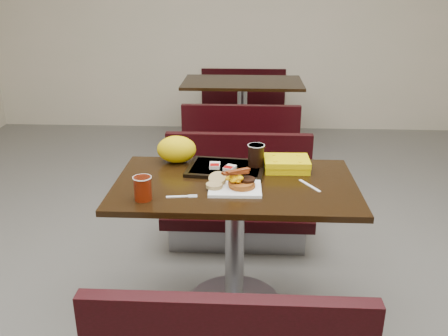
{
  "coord_description": "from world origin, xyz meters",
  "views": [
    {
      "loc": [
        0.05,
        -2.18,
        1.68
      ],
      "look_at": [
        -0.06,
        0.01,
        0.82
      ],
      "focal_mm": 38.13,
      "sensor_mm": 36.0,
      "label": 1
    }
  ],
  "objects_px": {
    "table_far": "(242,117)",
    "coffee_cup_near": "(143,188)",
    "bench_near_n": "(238,195)",
    "fork": "(177,197)",
    "hashbrown_sleeve_left": "(215,165)",
    "platter": "(235,188)",
    "tray": "(226,168)",
    "hashbrown_sleeve_right": "(230,168)",
    "coffee_cup_far": "(256,155)",
    "clamshell": "(287,164)",
    "bench_far_s": "(241,139)",
    "table_near": "(235,248)",
    "pancake_stack": "(242,184)",
    "knife": "(310,186)",
    "paper_bag": "(177,149)",
    "bench_far_n": "(243,103)"
  },
  "relations": [
    {
      "from": "tray",
      "to": "clamshell",
      "type": "xyz_separation_m",
      "value": [
        0.32,
        0.02,
        0.02
      ]
    },
    {
      "from": "pancake_stack",
      "to": "coffee_cup_far",
      "type": "height_order",
      "value": "coffee_cup_far"
    },
    {
      "from": "coffee_cup_near",
      "to": "tray",
      "type": "height_order",
      "value": "coffee_cup_near"
    },
    {
      "from": "bench_near_n",
      "to": "hashbrown_sleeve_right",
      "type": "relative_size",
      "value": 14.76
    },
    {
      "from": "pancake_stack",
      "to": "clamshell",
      "type": "xyz_separation_m",
      "value": [
        0.23,
        0.27,
        0.0
      ]
    },
    {
      "from": "hashbrown_sleeve_right",
      "to": "bench_far_s",
      "type": "bearing_deg",
      "value": 112.81
    },
    {
      "from": "table_far",
      "to": "coffee_cup_far",
      "type": "relative_size",
      "value": 10.4
    },
    {
      "from": "bench_far_s",
      "to": "hashbrown_sleeve_left",
      "type": "relative_size",
      "value": 13.6
    },
    {
      "from": "knife",
      "to": "hashbrown_sleeve_right",
      "type": "height_order",
      "value": "hashbrown_sleeve_right"
    },
    {
      "from": "bench_far_s",
      "to": "coffee_cup_far",
      "type": "xyz_separation_m",
      "value": [
        0.1,
        -1.71,
        0.47
      ]
    },
    {
      "from": "pancake_stack",
      "to": "tray",
      "type": "relative_size",
      "value": 0.32
    },
    {
      "from": "table_near",
      "to": "hashbrown_sleeve_left",
      "type": "relative_size",
      "value": 16.32
    },
    {
      "from": "fork",
      "to": "hashbrown_sleeve_left",
      "type": "relative_size",
      "value": 1.97
    },
    {
      "from": "bench_near_n",
      "to": "platter",
      "type": "bearing_deg",
      "value": -89.9
    },
    {
      "from": "pancake_stack",
      "to": "tray",
      "type": "height_order",
      "value": "pancake_stack"
    },
    {
      "from": "bench_near_n",
      "to": "bench_far_s",
      "type": "height_order",
      "value": "same"
    },
    {
      "from": "pancake_stack",
      "to": "coffee_cup_near",
      "type": "distance_m",
      "value": 0.47
    },
    {
      "from": "hashbrown_sleeve_right",
      "to": "coffee_cup_far",
      "type": "relative_size",
      "value": 0.59
    },
    {
      "from": "coffee_cup_near",
      "to": "hashbrown_sleeve_right",
      "type": "distance_m",
      "value": 0.52
    },
    {
      "from": "hashbrown_sleeve_left",
      "to": "clamshell",
      "type": "xyz_separation_m",
      "value": [
        0.38,
        0.03,
        0.0
      ]
    },
    {
      "from": "platter",
      "to": "coffee_cup_far",
      "type": "relative_size",
      "value": 2.17
    },
    {
      "from": "bench_far_s",
      "to": "coffee_cup_far",
      "type": "bearing_deg",
      "value": -86.53
    },
    {
      "from": "table_near",
      "to": "hashbrown_sleeve_left",
      "type": "xyz_separation_m",
      "value": [
        -0.11,
        0.15,
        0.4
      ]
    },
    {
      "from": "coffee_cup_near",
      "to": "hashbrown_sleeve_left",
      "type": "xyz_separation_m",
      "value": [
        0.3,
        0.38,
        -0.03
      ]
    },
    {
      "from": "table_far",
      "to": "coffee_cup_near",
      "type": "relative_size",
      "value": 10.77
    },
    {
      "from": "hashbrown_sleeve_left",
      "to": "hashbrown_sleeve_right",
      "type": "xyz_separation_m",
      "value": [
        0.08,
        -0.03,
        -0.0
      ]
    },
    {
      "from": "fork",
      "to": "platter",
      "type": "bearing_deg",
      "value": 11.78
    },
    {
      "from": "fork",
      "to": "tray",
      "type": "height_order",
      "value": "tray"
    },
    {
      "from": "table_far",
      "to": "knife",
      "type": "height_order",
      "value": "knife"
    },
    {
      "from": "pancake_stack",
      "to": "paper_bag",
      "type": "distance_m",
      "value": 0.51
    },
    {
      "from": "hashbrown_sleeve_left",
      "to": "coffee_cup_far",
      "type": "distance_m",
      "value": 0.22
    },
    {
      "from": "table_far",
      "to": "bench_far_s",
      "type": "bearing_deg",
      "value": -90.0
    },
    {
      "from": "pancake_stack",
      "to": "knife",
      "type": "bearing_deg",
      "value": 10.01
    },
    {
      "from": "table_near",
      "to": "coffee_cup_near",
      "type": "relative_size",
      "value": 10.77
    },
    {
      "from": "bench_near_n",
      "to": "coffee_cup_far",
      "type": "relative_size",
      "value": 8.67
    },
    {
      "from": "bench_near_n",
      "to": "table_far",
      "type": "xyz_separation_m",
      "value": [
        0.0,
        1.9,
        0.02
      ]
    },
    {
      "from": "table_near",
      "to": "tray",
      "type": "xyz_separation_m",
      "value": [
        -0.05,
        0.17,
        0.38
      ]
    },
    {
      "from": "coffee_cup_far",
      "to": "platter",
      "type": "bearing_deg",
      "value": -109.88
    },
    {
      "from": "bench_near_n",
      "to": "hashbrown_sleeve_left",
      "type": "height_order",
      "value": "hashbrown_sleeve_left"
    },
    {
      "from": "tray",
      "to": "hashbrown_sleeve_left",
      "type": "distance_m",
      "value": 0.06
    },
    {
      "from": "table_far",
      "to": "clamshell",
      "type": "xyz_separation_m",
      "value": [
        0.27,
        -2.41,
        0.41
      ]
    },
    {
      "from": "bench_near_n",
      "to": "coffee_cup_far",
      "type": "xyz_separation_m",
      "value": [
        0.1,
        -0.51,
        0.47
      ]
    },
    {
      "from": "knife",
      "to": "paper_bag",
      "type": "relative_size",
      "value": 0.76
    },
    {
      "from": "bench_far_n",
      "to": "coffee_cup_far",
      "type": "distance_m",
      "value": 3.15
    },
    {
      "from": "bench_near_n",
      "to": "knife",
      "type": "height_order",
      "value": "knife"
    },
    {
      "from": "coffee_cup_far",
      "to": "bench_near_n",
      "type": "bearing_deg",
      "value": 101.52
    },
    {
      "from": "platter",
      "to": "hashbrown_sleeve_left",
      "type": "relative_size",
      "value": 3.41
    },
    {
      "from": "pancake_stack",
      "to": "table_near",
      "type": "bearing_deg",
      "value": 112.28
    },
    {
      "from": "clamshell",
      "to": "paper_bag",
      "type": "bearing_deg",
      "value": 170.62
    },
    {
      "from": "table_near",
      "to": "bench_far_s",
      "type": "xyz_separation_m",
      "value": [
        0.0,
        1.9,
        -0.02
      ]
    }
  ]
}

